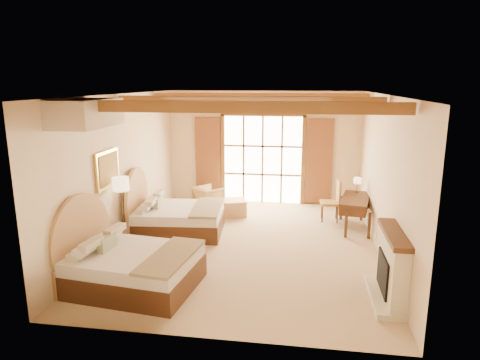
% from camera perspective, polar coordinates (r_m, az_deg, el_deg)
% --- Properties ---
extents(floor, '(7.00, 7.00, 0.00)m').
position_cam_1_polar(floor, '(9.36, 0.88, -8.66)').
color(floor, '#CDB286').
rests_on(floor, ground).
extents(wall_back, '(5.50, 0.00, 5.50)m').
position_cam_1_polar(wall_back, '(12.32, 3.07, 4.33)').
color(wall_back, beige).
rests_on(wall_back, ground).
extents(wall_left, '(0.00, 7.00, 7.00)m').
position_cam_1_polar(wall_left, '(9.64, -15.51, 1.43)').
color(wall_left, beige).
rests_on(wall_left, ground).
extents(wall_right, '(0.00, 7.00, 7.00)m').
position_cam_1_polar(wall_right, '(8.97, 18.61, 0.37)').
color(wall_right, beige).
rests_on(wall_right, ground).
extents(ceiling, '(7.00, 7.00, 0.00)m').
position_cam_1_polar(ceiling, '(8.70, 0.95, 11.32)').
color(ceiling, '#BB7038').
rests_on(ceiling, ground).
extents(ceiling_beams, '(5.39, 4.60, 0.18)m').
position_cam_1_polar(ceiling_beams, '(8.71, 0.95, 10.53)').
color(ceiling_beams, brown).
rests_on(ceiling_beams, ceiling).
extents(french_doors, '(3.95, 0.08, 2.60)m').
position_cam_1_polar(french_doors, '(12.32, 3.02, 2.68)').
color(french_doors, white).
rests_on(french_doors, ground).
extents(fireplace, '(0.46, 1.40, 1.16)m').
position_cam_1_polar(fireplace, '(7.40, 19.46, -11.25)').
color(fireplace, beige).
rests_on(fireplace, ground).
extents(painting, '(0.06, 0.95, 0.75)m').
position_cam_1_polar(painting, '(8.93, -17.22, 1.40)').
color(painting, gold).
rests_on(painting, wall_left).
extents(canopy_valance, '(0.70, 1.40, 0.45)m').
position_cam_1_polar(canopy_valance, '(7.53, -19.83, 8.39)').
color(canopy_valance, beige).
rests_on(canopy_valance, ceiling).
extents(bed_near, '(2.27, 1.82, 1.38)m').
position_cam_1_polar(bed_near, '(7.71, -15.14, -10.70)').
color(bed_near, '#492914').
rests_on(bed_near, floor).
extents(bed_far, '(2.16, 1.70, 1.34)m').
position_cam_1_polar(bed_far, '(10.11, -9.08, -4.72)').
color(bed_far, '#492914').
rests_on(bed_far, floor).
extents(nightstand, '(0.57, 0.57, 0.54)m').
position_cam_1_polar(nightstand, '(9.08, -15.95, -8.05)').
color(nightstand, '#492914').
rests_on(nightstand, floor).
extents(floor_lamp, '(0.33, 0.33, 1.56)m').
position_cam_1_polar(floor_lamp, '(9.03, -15.58, -1.10)').
color(floor_lamp, '#3D301F').
rests_on(floor_lamp, floor).
extents(armchair, '(0.96, 0.96, 0.63)m').
position_cam_1_polar(armchair, '(11.89, -4.23, -2.35)').
color(armchair, tan).
rests_on(armchair, floor).
extents(ottoman, '(0.73, 0.73, 0.42)m').
position_cam_1_polar(ottoman, '(11.29, -0.80, -3.69)').
color(ottoman, tan).
rests_on(ottoman, floor).
extents(desk, '(0.88, 1.52, 0.77)m').
position_cam_1_polar(desk, '(10.60, 15.03, -4.14)').
color(desk, '#492914').
rests_on(desk, floor).
extents(desk_chair, '(0.50, 0.50, 1.05)m').
position_cam_1_polar(desk_chair, '(11.07, 12.00, -3.69)').
color(desk_chair, olive).
rests_on(desk_chair, floor).
extents(desk_lamp, '(0.18, 0.18, 0.37)m').
position_cam_1_polar(desk_lamp, '(10.97, 15.39, -0.14)').
color(desk_lamp, '#3D301F').
rests_on(desk_lamp, desk).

